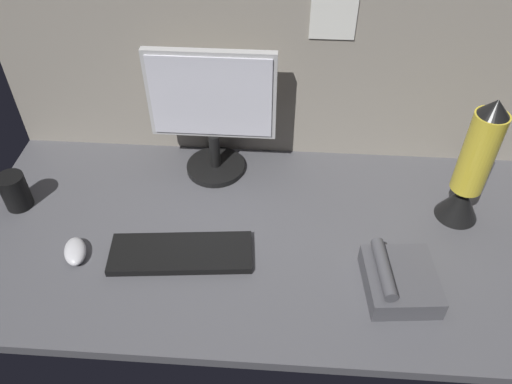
{
  "coord_description": "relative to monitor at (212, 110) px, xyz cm",
  "views": [
    {
      "loc": [
        -5.11,
        -96.17,
        104.29
      ],
      "look_at": [
        -10.4,
        0.0,
        14.0
      ],
      "focal_mm": 35.94,
      "sensor_mm": 36.0,
      "label": 1
    }
  ],
  "objects": [
    {
      "name": "lava_lamp",
      "position": [
        70.42,
        -15.86,
        -5.47
      ],
      "size": [
        11.75,
        11.75,
        38.47
      ],
      "color": "black",
      "rests_on": "ground_plane"
    },
    {
      "name": "desk_phone",
      "position": [
        50.42,
        -42.61,
        -18.42
      ],
      "size": [
        18.71,
        20.51,
        8.8
      ],
      "color": "#4C4C51",
      "rests_on": "ground_plane"
    },
    {
      "name": "cubicle_wall_back",
      "position": [
        26.01,
        12.39,
        16.6
      ],
      "size": [
        180.0,
        5.5,
        76.39
      ],
      "color": "gray",
      "rests_on": "ground_plane"
    },
    {
      "name": "mouse",
      "position": [
        -32.18,
        -37.91,
        -19.91
      ],
      "size": [
        8.67,
        10.97,
        3.4
      ],
      "primitive_type": "ellipsoid",
      "rotation": [
        0.0,
        0.0,
        0.37
      ],
      "color": "silver",
      "rests_on": "ground_plane"
    },
    {
      "name": "keyboard",
      "position": [
        -4.7,
        -36.09,
        -20.61
      ],
      "size": [
        38.05,
        16.4,
        2.0
      ],
      "primitive_type": "cube",
      "rotation": [
        0.0,
        0.0,
        0.09
      ],
      "color": "black",
      "rests_on": "ground_plane"
    },
    {
      "name": "mug_black_travel",
      "position": [
        -54.52,
        -20.4,
        -16.22
      ],
      "size": [
        7.58,
        7.58,
        10.78
      ],
      "color": "black",
      "rests_on": "ground_plane"
    },
    {
      "name": "ground_plane",
      "position": [
        26.0,
        -25.11,
        -23.11
      ],
      "size": [
        180.0,
        80.0,
        3.0
      ],
      "primitive_type": "cube",
      "color": "#515156"
    },
    {
      "name": "monitor",
      "position": [
        0.0,
        0.0,
        0.0
      ],
      "size": [
        36.46,
        18.0,
        39.93
      ],
      "color": "black",
      "rests_on": "ground_plane"
    }
  ]
}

